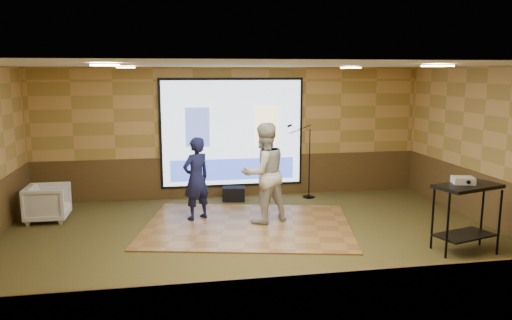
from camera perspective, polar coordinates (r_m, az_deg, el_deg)
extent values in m
plane|color=#2B3819|center=(8.55, 0.41, -9.71)|extent=(9.00, 9.00, 0.00)
cube|color=tan|center=(11.59, -2.76, 3.14)|extent=(9.00, 0.04, 3.00)
cube|color=tan|center=(4.86, 8.10, -6.68)|extent=(9.00, 0.04, 3.00)
cube|color=tan|center=(10.01, 26.64, 0.99)|extent=(0.04, 7.00, 3.00)
cube|color=silver|center=(8.05, 0.44, 10.83)|extent=(9.00, 7.00, 0.04)
cube|color=#4D3319|center=(11.74, -2.71, -1.84)|extent=(9.00, 0.04, 0.95)
cube|color=#4D3319|center=(5.26, 7.74, -17.38)|extent=(9.00, 0.04, 0.95)
cube|color=#4D3319|center=(10.20, 26.10, -4.70)|extent=(0.04, 7.00, 0.95)
cube|color=black|center=(11.54, -2.73, 3.11)|extent=(3.32, 0.03, 2.52)
cube|color=silver|center=(11.51, -2.71, 3.10)|extent=(3.20, 0.02, 2.40)
cube|color=#3F4D8B|center=(11.40, -6.70, 3.73)|extent=(0.55, 0.01, 0.90)
cube|color=#E0CA81|center=(11.61, 1.22, 3.91)|extent=(0.55, 0.01, 0.90)
cube|color=blue|center=(11.63, -2.66, -1.07)|extent=(2.88, 0.01, 0.50)
cube|color=#FFEDBF|center=(9.74, -14.64, 10.20)|extent=(0.32, 0.32, 0.02)
cube|color=#FFEDBF|center=(10.39, 10.76, 10.31)|extent=(0.32, 0.32, 0.02)
cube|color=#FFEDBF|center=(6.45, -16.85, 10.34)|extent=(0.32, 0.32, 0.02)
cube|color=#FFEDBF|center=(7.39, 20.02, 10.08)|extent=(0.32, 0.32, 0.02)
cube|color=olive|center=(9.55, -0.93, -7.49)|extent=(4.39, 3.70, 0.03)
imported|color=#14163F|center=(9.78, -6.84, -2.12)|extent=(0.71, 0.65, 1.63)
imported|color=beige|center=(9.50, 0.91, -1.50)|extent=(1.13, 1.01, 1.92)
cylinder|color=black|center=(8.37, 21.06, -7.01)|extent=(0.04, 0.04, 1.06)
cylinder|color=black|center=(8.86, 26.05, -6.45)|extent=(0.04, 0.04, 1.06)
cylinder|color=black|center=(8.74, 19.54, -6.21)|extent=(0.04, 0.04, 1.06)
cylinder|color=black|center=(9.20, 24.41, -5.72)|extent=(0.04, 0.04, 1.06)
cube|color=black|center=(8.65, 23.07, -2.78)|extent=(1.06, 0.56, 0.06)
cube|color=black|center=(8.85, 22.71, -7.91)|extent=(0.95, 0.50, 0.03)
cube|color=silver|center=(8.68, 22.59, -2.15)|extent=(0.39, 0.35, 0.11)
cylinder|color=black|center=(11.74, 6.05, -4.21)|extent=(0.28, 0.28, 0.02)
cylinder|color=black|center=(11.58, 6.12, -0.41)|extent=(0.02, 0.02, 1.60)
cylinder|color=black|center=(11.39, 5.06, 3.52)|extent=(0.51, 0.02, 0.20)
cylinder|color=black|center=(11.32, 3.86, 3.93)|extent=(0.12, 0.05, 0.08)
imported|color=gray|center=(10.61, -22.70, -4.55)|extent=(0.79, 0.77, 0.72)
cube|color=black|center=(11.36, -2.57, -3.89)|extent=(0.55, 0.41, 0.31)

